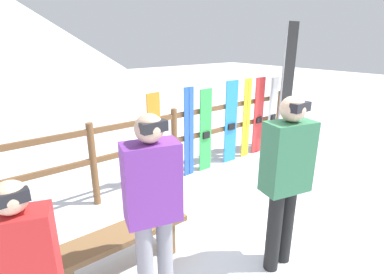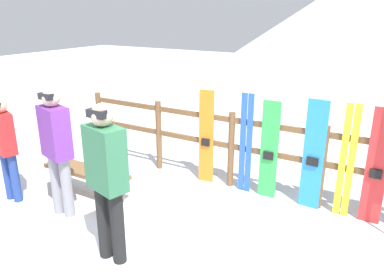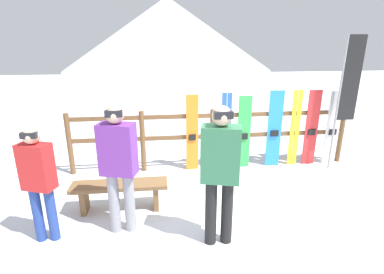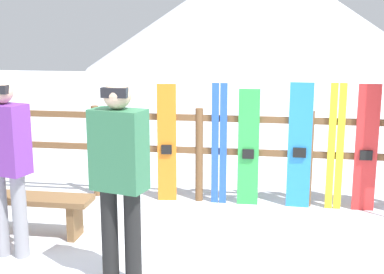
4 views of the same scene
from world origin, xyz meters
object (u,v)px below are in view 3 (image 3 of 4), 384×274
at_px(snowboard_orange, 192,133).
at_px(snowboard_blue, 274,130).
at_px(ski_pair_yellow, 295,129).
at_px(person_plaid_green, 220,168).
at_px(snowboard_white, 333,128).
at_px(rental_flag, 346,89).
at_px(snowboard_red, 312,128).
at_px(person_red, 38,177).
at_px(ski_pair_blue, 226,132).
at_px(person_purple, 118,162).
at_px(snowboard_green, 244,133).
at_px(bench, 120,190).

relative_size(snowboard_orange, snowboard_blue, 0.97).
bearing_deg(ski_pair_yellow, person_plaid_green, -131.27).
bearing_deg(snowboard_white, rental_flag, -93.08).
xyz_separation_m(person_plaid_green, snowboard_red, (2.42, 2.34, -0.27)).
bearing_deg(rental_flag, person_red, -160.96).
bearing_deg(person_red, snowboard_white, 21.59).
distance_m(snowboard_red, rental_flag, 0.99).
distance_m(snowboard_red, snowboard_white, 0.47).
height_order(person_red, snowboard_white, snowboard_white).
xyz_separation_m(person_plaid_green, ski_pair_blue, (0.61, 2.35, -0.28)).
xyz_separation_m(person_purple, rental_flag, (4.13, 1.67, 0.60)).
relative_size(person_purple, ski_pair_yellow, 1.12).
bearing_deg(person_plaid_green, person_purple, 162.12).
relative_size(snowboard_green, rental_flag, 0.57).
height_order(person_purple, person_red, person_purple).
height_order(person_purple, snowboard_white, person_purple).
bearing_deg(rental_flag, snowboard_blue, 168.04).
xyz_separation_m(person_plaid_green, snowboard_green, (0.99, 2.34, -0.32)).
bearing_deg(person_plaid_green, snowboard_green, 67.17).
height_order(person_plaid_green, snowboard_orange, person_plaid_green).
bearing_deg(person_red, person_purple, 5.39).
height_order(ski_pair_blue, snowboard_green, ski_pair_blue).
xyz_separation_m(person_red, snowboard_red, (4.66, 2.03, -0.12)).
xyz_separation_m(person_purple, snowboard_blue, (2.88, 1.94, -0.24)).
xyz_separation_m(person_plaid_green, person_purple, (-1.26, 0.41, -0.03)).
distance_m(person_plaid_green, snowboard_red, 3.38).
height_order(ski_pair_blue, rental_flag, rental_flag).
height_order(bench, snowboard_orange, snowboard_orange).
xyz_separation_m(person_red, snowboard_blue, (3.86, 2.03, -0.12)).
height_order(bench, snowboard_white, snowboard_white).
bearing_deg(bench, ski_pair_yellow, 22.28).
distance_m(ski_pair_yellow, rental_flag, 1.20).
bearing_deg(snowboard_red, person_red, -156.48).
bearing_deg(bench, ski_pair_blue, 35.41).
distance_m(person_plaid_green, person_red, 2.26).
bearing_deg(snowboard_red, bench, -159.72).
relative_size(person_plaid_green, snowboard_blue, 1.15).
distance_m(person_purple, rental_flag, 4.50).
bearing_deg(snowboard_orange, bench, -132.67).
relative_size(person_red, snowboard_orange, 1.01).
distance_m(bench, snowboard_white, 4.48).
distance_m(snowboard_white, rental_flag, 0.90).
bearing_deg(snowboard_blue, snowboard_white, -0.00).
bearing_deg(snowboard_orange, person_red, -136.94).
bearing_deg(ski_pair_yellow, person_red, -154.69).
height_order(person_plaid_green, snowboard_green, person_plaid_green).
distance_m(person_plaid_green, snowboard_white, 3.73).
relative_size(person_plaid_green, snowboard_green, 1.22).
bearing_deg(snowboard_white, person_purple, -154.97).
distance_m(person_plaid_green, snowboard_green, 2.56).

